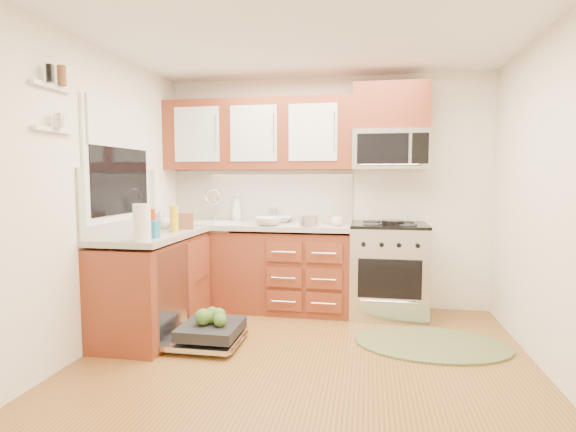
% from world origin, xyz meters
% --- Properties ---
extents(floor, '(3.50, 3.50, 0.00)m').
position_xyz_m(floor, '(0.00, 0.00, 0.00)').
color(floor, brown).
rests_on(floor, ground).
extents(ceiling, '(3.50, 3.50, 0.00)m').
position_xyz_m(ceiling, '(0.00, 0.00, 2.50)').
color(ceiling, white).
rests_on(ceiling, ground).
extents(wall_back, '(3.50, 0.04, 2.50)m').
position_xyz_m(wall_back, '(0.00, 1.75, 1.25)').
color(wall_back, white).
rests_on(wall_back, ground).
extents(wall_front, '(3.50, 0.04, 2.50)m').
position_xyz_m(wall_front, '(0.00, -1.75, 1.25)').
color(wall_front, white).
rests_on(wall_front, ground).
extents(wall_left, '(0.04, 3.50, 2.50)m').
position_xyz_m(wall_left, '(-1.75, 0.00, 1.25)').
color(wall_left, white).
rests_on(wall_left, ground).
extents(wall_right, '(0.04, 3.50, 2.50)m').
position_xyz_m(wall_right, '(1.75, 0.00, 1.25)').
color(wall_right, white).
rests_on(wall_right, ground).
extents(base_cabinet_back, '(2.05, 0.60, 0.85)m').
position_xyz_m(base_cabinet_back, '(-0.73, 1.45, 0.42)').
color(base_cabinet_back, brown).
rests_on(base_cabinet_back, ground).
extents(base_cabinet_left, '(0.60, 1.25, 0.85)m').
position_xyz_m(base_cabinet_left, '(-1.45, 0.52, 0.42)').
color(base_cabinet_left, brown).
rests_on(base_cabinet_left, ground).
extents(countertop_back, '(2.07, 0.64, 0.05)m').
position_xyz_m(countertop_back, '(-0.72, 1.44, 0.90)').
color(countertop_back, '#B1ABA2').
rests_on(countertop_back, base_cabinet_back).
extents(countertop_left, '(0.64, 1.27, 0.05)m').
position_xyz_m(countertop_left, '(-1.44, 0.53, 0.90)').
color(countertop_left, '#B1ABA2').
rests_on(countertop_left, base_cabinet_left).
extents(backsplash_back, '(2.05, 0.02, 0.57)m').
position_xyz_m(backsplash_back, '(-0.73, 1.74, 1.21)').
color(backsplash_back, '#B6B4A4').
rests_on(backsplash_back, ground).
extents(backsplash_left, '(0.02, 1.25, 0.57)m').
position_xyz_m(backsplash_left, '(-1.74, 0.52, 1.21)').
color(backsplash_left, '#B6B4A4').
rests_on(backsplash_left, ground).
extents(upper_cabinets, '(2.05, 0.35, 0.75)m').
position_xyz_m(upper_cabinets, '(-0.73, 1.57, 1.88)').
color(upper_cabinets, brown).
rests_on(upper_cabinets, ground).
extents(cabinet_over_mw, '(0.76, 0.35, 0.47)m').
position_xyz_m(cabinet_over_mw, '(0.68, 1.57, 2.13)').
color(cabinet_over_mw, brown).
rests_on(cabinet_over_mw, ground).
extents(range, '(0.76, 0.64, 0.95)m').
position_xyz_m(range, '(0.68, 1.43, 0.47)').
color(range, silver).
rests_on(range, ground).
extents(microwave, '(0.76, 0.38, 0.40)m').
position_xyz_m(microwave, '(0.68, 1.55, 1.70)').
color(microwave, silver).
rests_on(microwave, ground).
extents(sink, '(0.62, 0.50, 0.26)m').
position_xyz_m(sink, '(-1.25, 1.42, 0.80)').
color(sink, white).
rests_on(sink, ground).
extents(dishwasher, '(0.70, 0.60, 0.20)m').
position_xyz_m(dishwasher, '(-0.86, 0.30, 0.10)').
color(dishwasher, silver).
rests_on(dishwasher, ground).
extents(window, '(0.03, 1.05, 1.05)m').
position_xyz_m(window, '(-1.74, 0.50, 1.55)').
color(window, white).
rests_on(window, ground).
extents(window_blind, '(0.02, 0.96, 0.40)m').
position_xyz_m(window_blind, '(-1.71, 0.50, 1.88)').
color(window_blind, white).
rests_on(window_blind, ground).
extents(shelf_upper, '(0.04, 0.40, 0.03)m').
position_xyz_m(shelf_upper, '(-1.72, -0.35, 2.05)').
color(shelf_upper, white).
rests_on(shelf_upper, ground).
extents(shelf_lower, '(0.04, 0.40, 0.03)m').
position_xyz_m(shelf_lower, '(-1.72, -0.35, 1.75)').
color(shelf_lower, white).
rests_on(shelf_lower, ground).
extents(rug, '(1.45, 1.11, 0.02)m').
position_xyz_m(rug, '(1.02, 0.63, 0.01)').
color(rug, '#58663A').
rests_on(rug, ground).
extents(skillet, '(0.26, 0.26, 0.04)m').
position_xyz_m(skillet, '(0.71, 1.35, 0.97)').
color(skillet, black).
rests_on(skillet, range).
extents(stock_pot, '(0.25, 0.25, 0.11)m').
position_xyz_m(stock_pot, '(-0.11, 1.22, 0.98)').
color(stock_pot, silver).
rests_on(stock_pot, countertop_back).
extents(cutting_board, '(0.29, 0.23, 0.02)m').
position_xyz_m(cutting_board, '(0.13, 1.55, 0.93)').
color(cutting_board, '#AA764E').
rests_on(cutting_board, countertop_back).
extents(canister, '(0.11, 0.11, 0.15)m').
position_xyz_m(canister, '(-0.56, 1.65, 1.00)').
color(canister, silver).
rests_on(canister, countertop_back).
extents(paper_towel_roll, '(0.15, 0.15, 0.29)m').
position_xyz_m(paper_towel_roll, '(-1.25, -0.02, 1.07)').
color(paper_towel_roll, white).
rests_on(paper_towel_roll, countertop_left).
extents(mustard_bottle, '(0.08, 0.08, 0.24)m').
position_xyz_m(mustard_bottle, '(-1.25, 0.56, 1.04)').
color(mustard_bottle, gold).
rests_on(mustard_bottle, countertop_left).
extents(red_bottle, '(0.08, 0.08, 0.23)m').
position_xyz_m(red_bottle, '(-1.28, 0.19, 1.04)').
color(red_bottle, '#B22B0E').
rests_on(red_bottle, countertop_left).
extents(wooden_box, '(0.19, 0.16, 0.16)m').
position_xyz_m(wooden_box, '(-1.25, 0.80, 1.00)').
color(wooden_box, brown).
rests_on(wooden_box, countertop_left).
extents(blue_carton, '(0.10, 0.08, 0.14)m').
position_xyz_m(blue_carton, '(-1.25, 0.17, 1.00)').
color(blue_carton, teal).
rests_on(blue_carton, countertop_left).
extents(bowl_a, '(0.29, 0.29, 0.07)m').
position_xyz_m(bowl_a, '(-0.49, 1.59, 0.96)').
color(bowl_a, '#999999').
rests_on(bowl_a, countertop_back).
extents(bowl_b, '(0.32, 0.32, 0.08)m').
position_xyz_m(bowl_b, '(-0.54, 1.25, 0.97)').
color(bowl_b, '#999999').
rests_on(bowl_b, countertop_back).
extents(cup, '(0.13, 0.13, 0.09)m').
position_xyz_m(cup, '(0.17, 1.32, 0.97)').
color(cup, '#999999').
rests_on(cup, countertop_back).
extents(soap_bottle_a, '(0.12, 0.12, 0.29)m').
position_xyz_m(soap_bottle_a, '(-1.00, 1.68, 1.07)').
color(soap_bottle_a, '#999999').
rests_on(soap_bottle_a, countertop_back).
extents(soap_bottle_b, '(0.11, 0.11, 0.19)m').
position_xyz_m(soap_bottle_b, '(-1.62, 1.05, 1.02)').
color(soap_bottle_b, '#999999').
rests_on(soap_bottle_b, countertop_left).
extents(soap_bottle_c, '(0.15, 0.15, 0.15)m').
position_xyz_m(soap_bottle_c, '(-1.45, 0.80, 1.00)').
color(soap_bottle_c, '#999999').
rests_on(soap_bottle_c, countertop_left).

